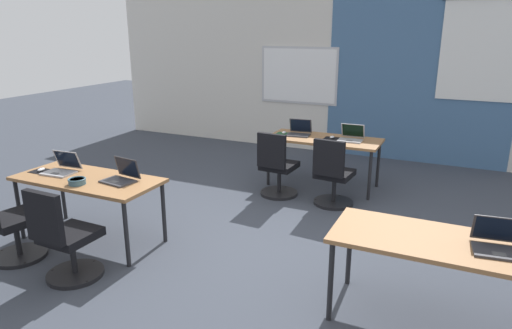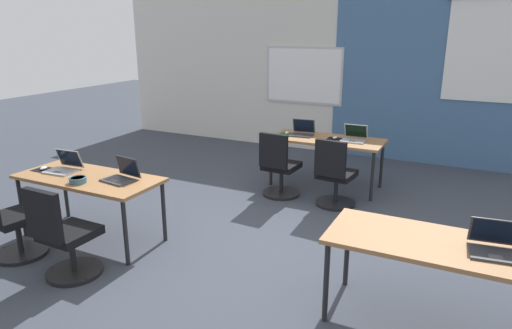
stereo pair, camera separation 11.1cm
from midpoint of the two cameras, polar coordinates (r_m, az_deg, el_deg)
The scene contains 21 objects.
ground_plane at distance 4.94m, azimuth 1.14°, elevation -10.34°, with size 24.00×24.00×0.00m.
back_wall_assembly at distance 8.42m, azimuth 13.92°, elevation 10.56°, with size 10.00×0.27×2.80m.
desk_near_left at distance 5.20m, azimuth -19.53°, elevation -2.05°, with size 1.60×0.70×0.72m.
desk_near_right at distance 3.74m, azimuth 22.29°, elevation -9.77°, with size 1.60×0.70×0.72m.
desk_far_center at distance 6.65m, azimuth 9.29°, elevation 2.71°, with size 1.60×0.70×0.72m.
laptop_near_left_end at distance 5.46m, azimuth -22.31°, elevation -0.27°, with size 0.35×0.33×0.23m.
mousepad_near_left_end at distance 5.61m, azimuth -24.41°, elevation -0.59°, with size 0.22×0.19×0.00m.
mouse_near_left_end at distance 5.61m, azimuth -24.44°, elevation -0.41°, with size 0.07×0.11×0.03m.
chair_near_left_end at distance 5.18m, azimuth -27.83°, elevation -6.50°, with size 0.52×0.57×0.92m.
laptop_near_right_end at distance 3.71m, azimuth 28.34°, elevation -8.97°, with size 0.36×0.34×0.23m.
laptop_far_left at distance 6.79m, azimuth 6.23°, elevation 4.06°, with size 0.36×0.34×0.23m.
mousepad_far_left at distance 6.85m, azimuth 4.34°, elevation 3.83°, with size 0.22×0.19×0.00m.
mouse_far_left at distance 6.85m, azimuth 4.35°, elevation 3.99°, with size 0.07×0.11×0.03m.
chair_far_left at distance 6.25m, azimuth 3.41°, elevation -0.71°, with size 0.52×0.55×0.92m.
laptop_far_right at distance 6.56m, azimuth 12.60°, elevation 3.31°, with size 0.34×0.33×0.22m.
mousepad_far_right at distance 6.63m, azimuth 10.29°, elevation 3.17°, with size 0.22×0.19×0.00m.
mouse_far_right at distance 6.63m, azimuth 10.30°, elevation 3.33°, with size 0.07×0.11×0.03m.
chair_far_right at distance 5.98m, azimuth 10.28°, elevation -1.78°, with size 0.52×0.56×0.92m.
laptop_near_left_inner at distance 4.95m, azimuth -15.79°, elevation -1.32°, with size 0.37×0.33×0.23m.
chair_near_left_inner at distance 4.57m, azimuth -22.13°, elevation -8.77°, with size 0.52×0.54×0.92m.
snack_bowl at distance 5.00m, azimuth -20.73°, elevation -1.77°, with size 0.18×0.18×0.06m.
Camera 2 is at (1.91, -3.96, 2.25)m, focal length 32.10 mm.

